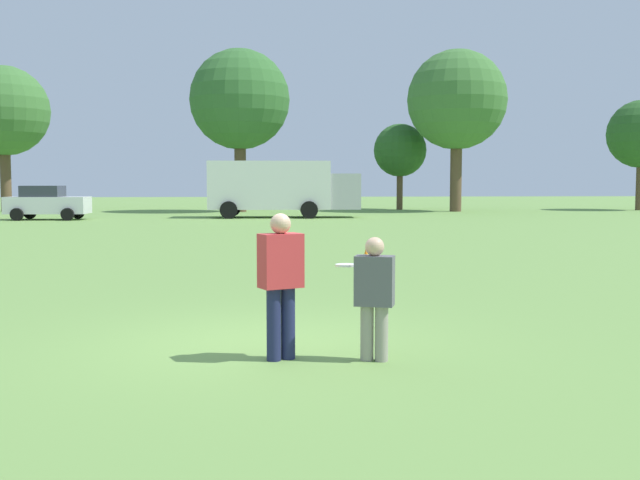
{
  "coord_description": "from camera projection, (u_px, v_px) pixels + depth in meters",
  "views": [
    {
      "loc": [
        0.0,
        -9.49,
        2.07
      ],
      "look_at": [
        0.9,
        1.02,
        1.24
      ],
      "focal_mm": 42.24,
      "sensor_mm": 36.0,
      "label": 1
    }
  ],
  "objects": [
    {
      "name": "box_truck",
      "position": [
        281.0,
        187.0,
        42.55
      ],
      "size": [
        8.59,
        3.24,
        3.18
      ],
      "color": "white",
      "rests_on": "ground"
    },
    {
      "name": "parked_car_center",
      "position": [
        47.0,
        202.0,
        40.11
      ],
      "size": [
        4.27,
        2.35,
        1.82
      ],
      "color": "silver",
      "rests_on": "ground"
    },
    {
      "name": "tree_far_east_pine",
      "position": [
        400.0,
        151.0,
        54.24
      ],
      "size": [
        3.81,
        3.81,
        6.18
      ],
      "color": "brown",
      "rests_on": "ground"
    },
    {
      "name": "traffic_cone",
      "position": [
        366.0,
        258.0,
        18.02
      ],
      "size": [
        0.32,
        0.32,
        0.48
      ],
      "color": "#D8590C",
      "rests_on": "ground"
    },
    {
      "name": "player_defender",
      "position": [
        374.0,
        292.0,
        8.62
      ],
      "size": [
        0.5,
        0.38,
        1.43
      ],
      "color": "gray",
      "rests_on": "ground"
    },
    {
      "name": "tree_far_west_pine",
      "position": [
        457.0,
        100.0,
        50.53
      ],
      "size": [
        6.69,
        6.69,
        10.87
      ],
      "color": "brown",
      "rests_on": "ground"
    },
    {
      "name": "frisbee",
      "position": [
        346.0,
        265.0,
        8.9
      ],
      "size": [
        0.27,
        0.27,
        0.03
      ],
      "color": "white"
    },
    {
      "name": "tree_east_birch",
      "position": [
        4.0,
        111.0,
        50.57
      ],
      "size": [
        6.04,
        6.04,
        9.81
      ],
      "color": "brown",
      "rests_on": "ground"
    },
    {
      "name": "ground_plane",
      "position": [
        257.0,
        344.0,
        9.59
      ],
      "size": [
        178.16,
        178.16,
        0.0
      ],
      "primitive_type": "plane",
      "color": "#6B9347"
    },
    {
      "name": "player_thrower",
      "position": [
        280.0,
        278.0,
        8.65
      ],
      "size": [
        0.55,
        0.44,
        1.7
      ],
      "color": "#1E234C",
      "rests_on": "ground"
    },
    {
      "name": "tree_east_oak",
      "position": [
        240.0,
        100.0,
        49.87
      ],
      "size": [
        6.65,
        6.65,
        10.8
      ],
      "color": "brown",
      "rests_on": "ground"
    }
  ]
}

